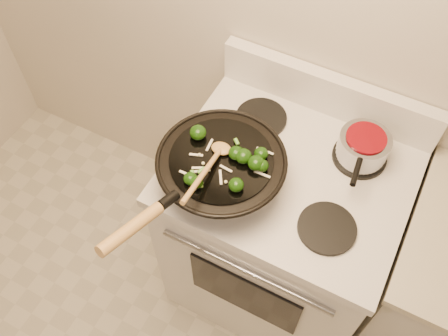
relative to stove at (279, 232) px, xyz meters
The scene contains 5 objects.
stove is the anchor object (origin of this frame).
wok 0.58m from the stove, 138.90° to the right, with size 0.40×0.66×0.25m.
stirfry 0.64m from the stove, 133.88° to the right, with size 0.29×0.23×0.05m.
wooden_spoon 0.67m from the stove, 133.78° to the right, with size 0.07×0.28×0.09m.
saucepan 0.56m from the stove, 38.88° to the left, with size 0.17×0.27×0.10m.
Camera 1 is at (0.15, 0.26, 2.28)m, focal length 40.00 mm.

